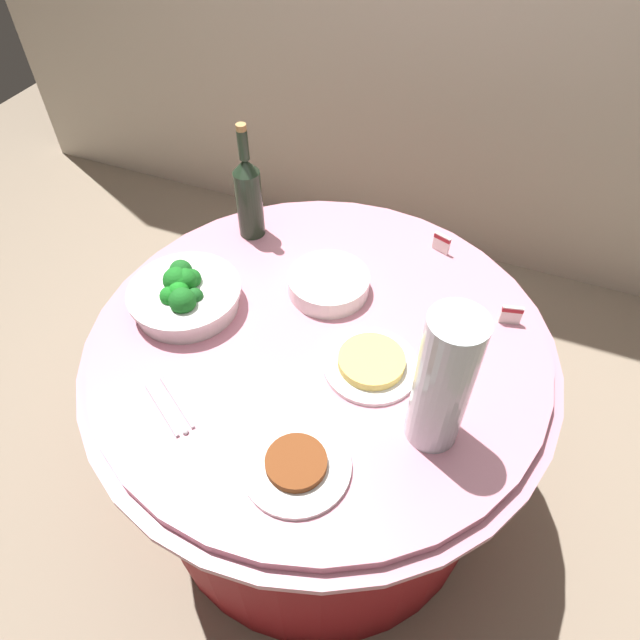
{
  "coord_description": "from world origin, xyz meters",
  "views": [
    {
      "loc": [
        0.34,
        -0.83,
        1.76
      ],
      "look_at": [
        0.0,
        0.0,
        0.79
      ],
      "focal_mm": 31.38,
      "sensor_mm": 36.0,
      "label": 1
    }
  ],
  "objects_px": {
    "food_plate_noodles": "(371,363)",
    "wine_bottle": "(249,195)",
    "broccoli_bowl": "(185,293)",
    "label_placard_front": "(511,314)",
    "serving_tongs": "(171,408)",
    "food_plate_stir_fry": "(296,465)",
    "decorative_fruit_vase": "(442,385)",
    "label_placard_mid": "(442,242)",
    "plate_stack": "(329,284)"
  },
  "relations": [
    {
      "from": "food_plate_noodles",
      "to": "wine_bottle",
      "type": "bearing_deg",
      "value": 144.42
    },
    {
      "from": "broccoli_bowl",
      "to": "label_placard_front",
      "type": "bearing_deg",
      "value": 18.15
    },
    {
      "from": "serving_tongs",
      "to": "food_plate_stir_fry",
      "type": "bearing_deg",
      "value": -4.55
    },
    {
      "from": "broccoli_bowl",
      "to": "decorative_fruit_vase",
      "type": "distance_m",
      "value": 0.68
    },
    {
      "from": "food_plate_stir_fry",
      "to": "label_placard_mid",
      "type": "bearing_deg",
      "value": 82.23
    },
    {
      "from": "label_placard_mid",
      "to": "label_placard_front",
      "type": "bearing_deg",
      "value": -42.5
    },
    {
      "from": "label_placard_front",
      "to": "broccoli_bowl",
      "type": "bearing_deg",
      "value": -161.85
    },
    {
      "from": "plate_stack",
      "to": "label_placard_front",
      "type": "relative_size",
      "value": 3.82
    },
    {
      "from": "food_plate_noodles",
      "to": "label_placard_mid",
      "type": "bearing_deg",
      "value": 84.2
    },
    {
      "from": "label_placard_mid",
      "to": "broccoli_bowl",
      "type": "bearing_deg",
      "value": -139.94
    },
    {
      "from": "food_plate_noodles",
      "to": "food_plate_stir_fry",
      "type": "height_order",
      "value": "food_plate_noodles"
    },
    {
      "from": "plate_stack",
      "to": "serving_tongs",
      "type": "xyz_separation_m",
      "value": [
        -0.18,
        -0.47,
        -0.02
      ]
    },
    {
      "from": "wine_bottle",
      "to": "broccoli_bowl",
      "type": "bearing_deg",
      "value": -92.93
    },
    {
      "from": "broccoli_bowl",
      "to": "decorative_fruit_vase",
      "type": "height_order",
      "value": "decorative_fruit_vase"
    },
    {
      "from": "food_plate_noodles",
      "to": "label_placard_front",
      "type": "distance_m",
      "value": 0.38
    },
    {
      "from": "plate_stack",
      "to": "label_placard_front",
      "type": "height_order",
      "value": "label_placard_front"
    },
    {
      "from": "plate_stack",
      "to": "decorative_fruit_vase",
      "type": "height_order",
      "value": "decorative_fruit_vase"
    },
    {
      "from": "food_plate_stir_fry",
      "to": "label_placard_front",
      "type": "xyz_separation_m",
      "value": [
        0.33,
        0.56,
        0.02
      ]
    },
    {
      "from": "food_plate_noodles",
      "to": "label_placard_front",
      "type": "xyz_separation_m",
      "value": [
        0.27,
        0.26,
        0.02
      ]
    },
    {
      "from": "decorative_fruit_vase",
      "to": "label_placard_mid",
      "type": "relative_size",
      "value": 6.18
    },
    {
      "from": "decorative_fruit_vase",
      "to": "label_placard_front",
      "type": "bearing_deg",
      "value": 74.82
    },
    {
      "from": "broccoli_bowl",
      "to": "label_placard_front",
      "type": "xyz_separation_m",
      "value": [
        0.76,
        0.25,
        -0.02
      ]
    },
    {
      "from": "wine_bottle",
      "to": "label_placard_mid",
      "type": "xyz_separation_m",
      "value": [
        0.52,
        0.12,
        -0.1
      ]
    },
    {
      "from": "broccoli_bowl",
      "to": "label_placard_mid",
      "type": "bearing_deg",
      "value": 40.06
    },
    {
      "from": "plate_stack",
      "to": "food_plate_stir_fry",
      "type": "height_order",
      "value": "plate_stack"
    },
    {
      "from": "serving_tongs",
      "to": "food_plate_stir_fry",
      "type": "xyz_separation_m",
      "value": [
        0.31,
        -0.02,
        0.01
      ]
    },
    {
      "from": "serving_tongs",
      "to": "label_placard_mid",
      "type": "relative_size",
      "value": 2.88
    },
    {
      "from": "food_plate_stir_fry",
      "to": "label_placard_mid",
      "type": "xyz_separation_m",
      "value": [
        0.1,
        0.76,
        0.02
      ]
    },
    {
      "from": "decorative_fruit_vase",
      "to": "food_plate_noodles",
      "type": "bearing_deg",
      "value": 146.28
    },
    {
      "from": "wine_bottle",
      "to": "label_placard_front",
      "type": "relative_size",
      "value": 6.11
    },
    {
      "from": "decorative_fruit_vase",
      "to": "food_plate_noodles",
      "type": "distance_m",
      "value": 0.25
    },
    {
      "from": "broccoli_bowl",
      "to": "label_placard_front",
      "type": "relative_size",
      "value": 5.09
    },
    {
      "from": "label_placard_mid",
      "to": "serving_tongs",
      "type": "bearing_deg",
      "value": -119.18
    },
    {
      "from": "broccoli_bowl",
      "to": "label_placard_front",
      "type": "distance_m",
      "value": 0.8
    },
    {
      "from": "wine_bottle",
      "to": "label_placard_front",
      "type": "xyz_separation_m",
      "value": [
        0.75,
        -0.08,
        -0.1
      ]
    },
    {
      "from": "food_plate_noodles",
      "to": "food_plate_stir_fry",
      "type": "xyz_separation_m",
      "value": [
        -0.06,
        -0.3,
        -0.0
      ]
    },
    {
      "from": "wine_bottle",
      "to": "food_plate_noodles",
      "type": "xyz_separation_m",
      "value": [
        0.48,
        -0.34,
        -0.11
      ]
    },
    {
      "from": "serving_tongs",
      "to": "decorative_fruit_vase",
      "type": "bearing_deg",
      "value": 16.59
    },
    {
      "from": "food_plate_stir_fry",
      "to": "plate_stack",
      "type": "bearing_deg",
      "value": 104.41
    },
    {
      "from": "plate_stack",
      "to": "label_placard_front",
      "type": "distance_m",
      "value": 0.46
    },
    {
      "from": "decorative_fruit_vase",
      "to": "food_plate_noodles",
      "type": "relative_size",
      "value": 1.55
    },
    {
      "from": "decorative_fruit_vase",
      "to": "food_plate_stir_fry",
      "type": "xyz_separation_m",
      "value": [
        -0.23,
        -0.18,
        -0.15
      ]
    },
    {
      "from": "plate_stack",
      "to": "decorative_fruit_vase",
      "type": "xyz_separation_m",
      "value": [
        0.35,
        -0.31,
        0.14
      ]
    },
    {
      "from": "wine_bottle",
      "to": "food_plate_stir_fry",
      "type": "distance_m",
      "value": 0.77
    },
    {
      "from": "serving_tongs",
      "to": "label_placard_mid",
      "type": "bearing_deg",
      "value": 60.82
    },
    {
      "from": "wine_bottle",
      "to": "label_placard_mid",
      "type": "bearing_deg",
      "value": 13.32
    },
    {
      "from": "food_plate_noodles",
      "to": "food_plate_stir_fry",
      "type": "distance_m",
      "value": 0.3
    },
    {
      "from": "food_plate_noodles",
      "to": "label_placard_front",
      "type": "relative_size",
      "value": 4.0
    },
    {
      "from": "food_plate_noodles",
      "to": "label_placard_mid",
      "type": "height_order",
      "value": "label_placard_mid"
    },
    {
      "from": "food_plate_stir_fry",
      "to": "serving_tongs",
      "type": "bearing_deg",
      "value": 175.45
    }
  ]
}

